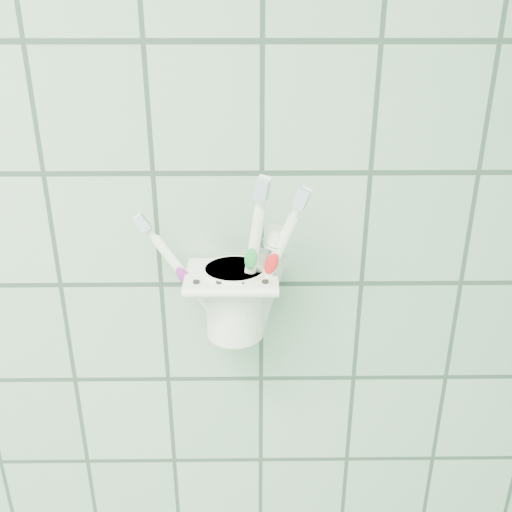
{
  "coord_description": "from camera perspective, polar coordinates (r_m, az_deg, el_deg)",
  "views": [
    {
      "loc": [
        0.66,
        0.51,
        1.59
      ],
      "look_at": [
        0.67,
        1.1,
        1.34
      ],
      "focal_mm": 40.0,
      "sensor_mm": 36.0,
      "label": 1
    }
  ],
  "objects": [
    {
      "name": "toothbrush_blue",
      "position": [
        0.7,
        -1.49,
        0.16
      ],
      "size": [
        0.08,
        0.04,
        0.21
      ],
      "rotation": [
        -0.04,
        0.38,
        -0.38
      ],
      "color": "white",
      "rests_on": "cup"
    },
    {
      "name": "toothbrush_orange",
      "position": [
        0.71,
        -1.56,
        0.73
      ],
      "size": [
        0.04,
        0.05,
        0.22
      ],
      "rotation": [
        0.14,
        0.19,
        -0.33
      ],
      "color": "white",
      "rests_on": "cup"
    },
    {
      "name": "cup",
      "position": [
        0.73,
        -2.12,
        -4.29
      ],
      "size": [
        0.08,
        0.08,
        0.1
      ],
      "color": "white",
      "rests_on": "holder_bracket"
    },
    {
      "name": "toothpaste_tube",
      "position": [
        0.71,
        -0.8,
        -1.45
      ],
      "size": [
        0.07,
        0.03,
        0.16
      ],
      "rotation": [
        0.05,
        0.26,
        0.01
      ],
      "color": "silver",
      "rests_on": "cup"
    },
    {
      "name": "toothbrush_pink",
      "position": [
        0.69,
        -2.79,
        -1.05
      ],
      "size": [
        0.1,
        0.03,
        0.18
      ],
      "rotation": [
        -0.22,
        -0.6,
        0.18
      ],
      "color": "white",
      "rests_on": "cup"
    },
    {
      "name": "holder_bracket",
      "position": [
        0.72,
        -2.45,
        -2.13
      ],
      "size": [
        0.11,
        0.1,
        0.04
      ],
      "color": "white",
      "rests_on": "wall_back"
    }
  ]
}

